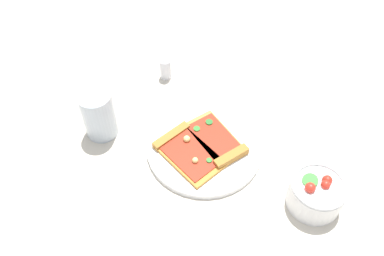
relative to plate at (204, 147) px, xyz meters
The scene contains 7 objects.
ground_plane 0.05m from the plate, 97.55° to the left, with size 2.40×2.40×0.00m, color beige.
plate is the anchor object (origin of this frame).
pizza_slice_near 0.03m from the plate, behind, with size 0.15×0.17×0.02m.
pizza_slice_far 0.05m from the plate, 24.07° to the left, with size 0.17×0.18×0.02m.
salad_bowl 0.27m from the plate, 145.63° to the left, with size 0.11×0.11×0.08m.
soda_glass 0.26m from the plate, 15.24° to the right, with size 0.08×0.08×0.13m.
pepper_shaker 0.26m from the plate, 70.45° to the right, with size 0.03×0.03×0.07m.
Camera 1 is at (0.06, 0.53, 0.80)m, focal length 39.57 mm.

